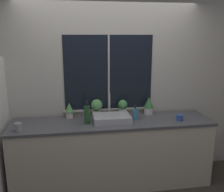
% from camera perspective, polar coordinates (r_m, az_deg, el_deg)
% --- Properties ---
extents(wall_back, '(8.00, 0.09, 2.70)m').
position_cam_1_polar(wall_back, '(3.63, -0.83, 2.50)').
color(wall_back, '#BCB7AD').
rests_on(wall_back, ground_plane).
extents(wall_right, '(0.06, 7.00, 2.70)m').
position_cam_1_polar(wall_right, '(5.21, 23.56, 4.77)').
color(wall_right, '#BCB7AD').
rests_on(wall_right, ground_plane).
extents(counter, '(2.71, 0.64, 0.93)m').
position_cam_1_polar(counter, '(3.56, 0.11, -12.82)').
color(counter, beige).
rests_on(counter, ground_plane).
extents(sink, '(0.49, 0.39, 0.35)m').
position_cam_1_polar(sink, '(3.35, -0.08, -5.10)').
color(sink, '#ADADB2').
rests_on(sink, counter).
extents(potted_plant_far_left, '(0.12, 0.12, 0.21)m').
position_cam_1_polar(potted_plant_far_left, '(3.53, -9.75, -3.10)').
color(potted_plant_far_left, silver).
rests_on(potted_plant_far_left, counter).
extents(potted_plant_center_left, '(0.16, 0.16, 0.25)m').
position_cam_1_polar(potted_plant_center_left, '(3.54, -3.54, -2.50)').
color(potted_plant_center_left, silver).
rests_on(potted_plant_center_left, counter).
extents(potted_plant_center_right, '(0.13, 0.13, 0.23)m').
position_cam_1_polar(potted_plant_center_right, '(3.60, 2.46, -2.56)').
color(potted_plant_center_right, silver).
rests_on(potted_plant_center_right, counter).
extents(potted_plant_far_right, '(0.14, 0.14, 0.25)m').
position_cam_1_polar(potted_plant_far_right, '(3.69, 8.38, -2.11)').
color(potted_plant_far_right, silver).
rests_on(potted_plant_far_right, counter).
extents(soap_bottle, '(0.06, 0.06, 0.21)m').
position_cam_1_polar(soap_bottle, '(3.43, 5.33, -4.01)').
color(soap_bottle, teal).
rests_on(soap_bottle, counter).
extents(bottle_tall, '(0.07, 0.07, 0.31)m').
position_cam_1_polar(bottle_tall, '(3.27, -5.73, -4.17)').
color(bottle_tall, '#235128').
rests_on(bottle_tall, counter).
extents(mug_grey, '(0.09, 0.09, 0.10)m').
position_cam_1_polar(mug_grey, '(3.23, -20.65, -6.67)').
color(mug_grey, gray).
rests_on(mug_grey, counter).
extents(mug_blue, '(0.09, 0.09, 0.08)m').
position_cam_1_polar(mug_blue, '(3.53, 15.18, -4.76)').
color(mug_blue, '#3351AD').
rests_on(mug_blue, counter).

